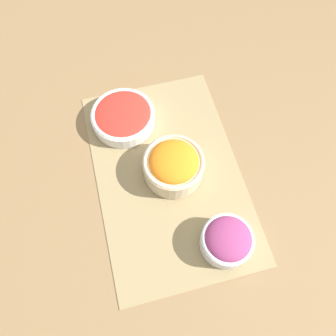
% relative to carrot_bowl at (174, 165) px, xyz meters
% --- Properties ---
extents(ground_plane, '(3.00, 3.00, 0.00)m').
position_rel_carrot_bowl_xyz_m(ground_plane, '(-0.00, -0.01, -0.05)').
color(ground_plane, olive).
extents(placemat, '(0.57, 0.36, 0.00)m').
position_rel_carrot_bowl_xyz_m(placemat, '(-0.00, -0.01, -0.04)').
color(placemat, '#937F56').
rests_on(placemat, ground_plane).
extents(carrot_bowl, '(0.15, 0.15, 0.08)m').
position_rel_carrot_bowl_xyz_m(carrot_bowl, '(0.00, 0.00, 0.00)').
color(carrot_bowl, beige).
rests_on(carrot_bowl, placemat).
extents(tomato_bowl, '(0.17, 0.17, 0.05)m').
position_rel_carrot_bowl_xyz_m(tomato_bowl, '(-0.18, -0.09, -0.01)').
color(tomato_bowl, white).
rests_on(tomato_bowl, placemat).
extents(onion_bowl, '(0.12, 0.12, 0.07)m').
position_rel_carrot_bowl_xyz_m(onion_bowl, '(0.21, 0.07, -0.00)').
color(onion_bowl, silver).
rests_on(onion_bowl, placemat).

